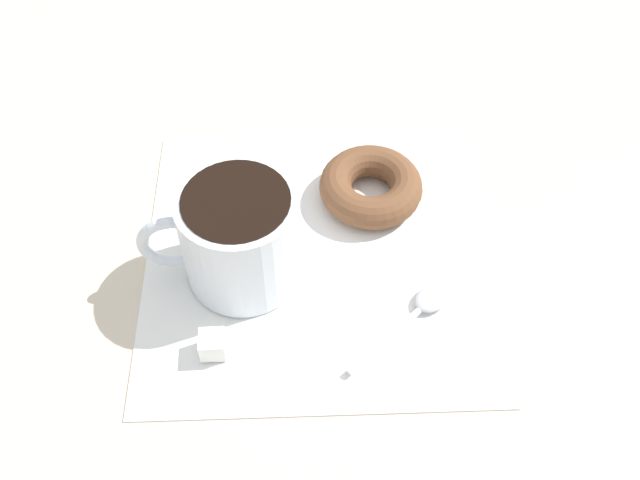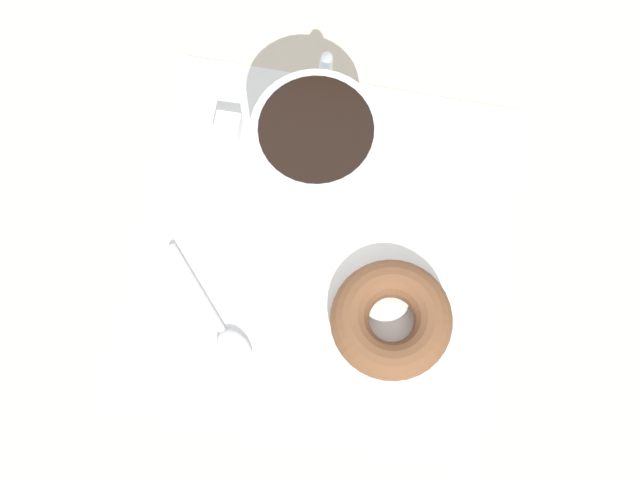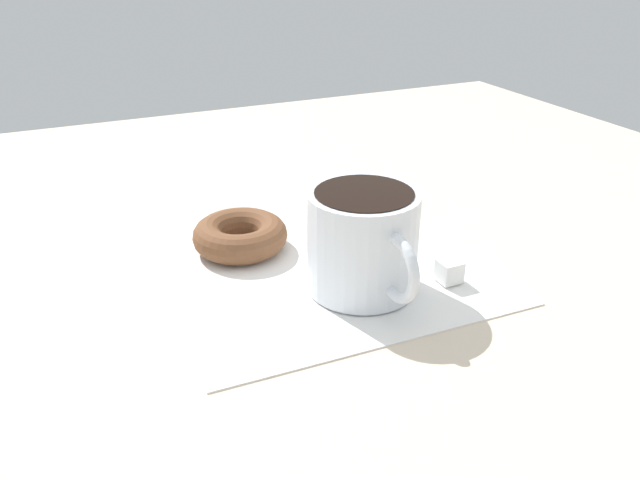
# 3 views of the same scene
# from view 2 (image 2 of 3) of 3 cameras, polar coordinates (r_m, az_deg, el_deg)

# --- Properties ---
(ground_plane) EXTENTS (1.20, 1.20, 0.02)m
(ground_plane) POSITION_cam_2_polar(r_m,az_deg,el_deg) (0.71, -1.93, 0.99)
(ground_plane) COLOR beige
(napkin) EXTENTS (0.30, 0.30, 0.00)m
(napkin) POSITION_cam_2_polar(r_m,az_deg,el_deg) (0.70, -0.00, -0.49)
(napkin) COLOR white
(napkin) RESTS_ON ground_plane
(coffee_cup) EXTENTS (0.09, 0.13, 0.09)m
(coffee_cup) POSITION_cam_2_polar(r_m,az_deg,el_deg) (0.67, -0.23, 5.84)
(coffee_cup) COLOR silver
(coffee_cup) RESTS_ON napkin
(donut) EXTENTS (0.09, 0.09, 0.03)m
(donut) POSITION_cam_2_polar(r_m,az_deg,el_deg) (0.67, 4.59, -5.09)
(donut) COLOR brown
(donut) RESTS_ON napkin
(spoon) EXTENTS (0.09, 0.10, 0.01)m
(spoon) POSITION_cam_2_polar(r_m,az_deg,el_deg) (0.68, -6.08, -6.10)
(spoon) COLOR silver
(spoon) RESTS_ON napkin
(sugar_cube) EXTENTS (0.02, 0.02, 0.02)m
(sugar_cube) POSITION_cam_2_polar(r_m,az_deg,el_deg) (0.72, -5.91, 7.16)
(sugar_cube) COLOR white
(sugar_cube) RESTS_ON napkin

